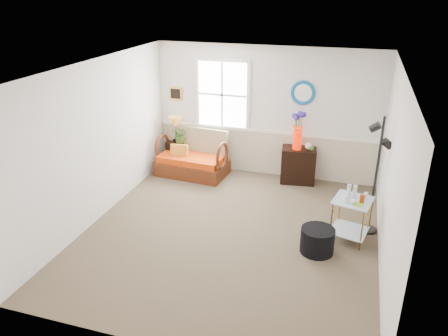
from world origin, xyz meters
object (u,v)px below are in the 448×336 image
(floor_lamp, at_px, (376,177))
(ottoman, at_px, (317,240))
(side_table, at_px, (350,220))
(cabinet, at_px, (298,165))
(lamp_stand, at_px, (176,154))
(loveseat, at_px, (192,154))

(floor_lamp, distance_m, ottoman, 1.35)
(side_table, height_order, ottoman, side_table)
(ottoman, bearing_deg, cabinet, 104.95)
(floor_lamp, bearing_deg, lamp_stand, 166.74)
(loveseat, relative_size, side_table, 2.04)
(loveseat, height_order, floor_lamp, floor_lamp)
(loveseat, height_order, side_table, loveseat)
(lamp_stand, height_order, cabinet, cabinet)
(lamp_stand, distance_m, side_table, 4.11)
(lamp_stand, bearing_deg, ottoman, -36.23)
(loveseat, height_order, lamp_stand, loveseat)
(floor_lamp, bearing_deg, cabinet, 139.28)
(cabinet, bearing_deg, floor_lamp, -56.02)
(loveseat, bearing_deg, floor_lamp, -15.23)
(side_table, bearing_deg, ottoman, -131.61)
(loveseat, relative_size, lamp_stand, 2.37)
(lamp_stand, bearing_deg, floor_lamp, -20.93)
(floor_lamp, relative_size, ottoman, 3.83)
(cabinet, distance_m, floor_lamp, 2.15)
(side_table, bearing_deg, loveseat, 153.17)
(lamp_stand, relative_size, cabinet, 0.83)
(lamp_stand, relative_size, floor_lamp, 0.31)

